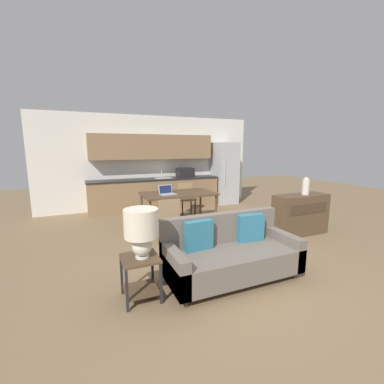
# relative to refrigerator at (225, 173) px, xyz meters

# --- Properties ---
(ground_plane) EXTENTS (20.00, 20.00, 0.00)m
(ground_plane) POSITION_rel_refrigerator_xyz_m (-2.27, -4.22, -0.97)
(ground_plane) COLOR #7F6647
(wall_back) EXTENTS (6.40, 0.07, 2.70)m
(wall_back) POSITION_rel_refrigerator_xyz_m (-2.27, 0.41, 0.38)
(wall_back) COLOR silver
(wall_back) RESTS_ON ground_plane
(kitchen_counter) EXTENTS (3.77, 0.65, 2.15)m
(kitchen_counter) POSITION_rel_refrigerator_xyz_m (-2.26, 0.11, -0.13)
(kitchen_counter) COLOR #8E704C
(kitchen_counter) RESTS_ON ground_plane
(refrigerator) EXTENTS (0.68, 0.75, 1.94)m
(refrigerator) POSITION_rel_refrigerator_xyz_m (0.00, 0.00, 0.00)
(refrigerator) COLOR #B7BABC
(refrigerator) RESTS_ON ground_plane
(dining_table) EXTENTS (1.62, 0.94, 0.78)m
(dining_table) POSITION_rel_refrigerator_xyz_m (-2.25, -1.79, -0.25)
(dining_table) COLOR brown
(dining_table) RESTS_ON ground_plane
(couch) EXTENTS (1.83, 0.80, 0.86)m
(couch) POSITION_rel_refrigerator_xyz_m (-2.42, -4.27, -0.63)
(couch) COLOR #3D2D1E
(couch) RESTS_ON ground_plane
(side_table) EXTENTS (0.43, 0.43, 0.52)m
(side_table) POSITION_rel_refrigerator_xyz_m (-3.66, -4.31, -0.62)
(side_table) COLOR brown
(side_table) RESTS_ON ground_plane
(table_lamp) EXTENTS (0.40, 0.40, 0.58)m
(table_lamp) POSITION_rel_refrigerator_xyz_m (-3.64, -4.32, -0.09)
(table_lamp) COLOR silver
(table_lamp) RESTS_ON side_table
(credenza) EXTENTS (1.18, 0.44, 0.83)m
(credenza) POSITION_rel_refrigerator_xyz_m (-0.11, -3.28, -0.55)
(credenza) COLOR brown
(credenza) RESTS_ON ground_plane
(vase) EXTENTS (0.14, 0.14, 0.36)m
(vase) POSITION_rel_refrigerator_xyz_m (-0.04, -3.30, 0.03)
(vase) COLOR beige
(vase) RESTS_ON credenza
(dining_chair_far_right) EXTENTS (0.46, 0.46, 0.85)m
(dining_chair_far_right) POSITION_rel_refrigerator_xyz_m (-1.73, -0.97, -0.47)
(dining_chair_far_right) COLOR #997A56
(dining_chair_far_right) RESTS_ON ground_plane
(dining_chair_near_left) EXTENTS (0.44, 0.44, 0.85)m
(dining_chair_near_left) POSITION_rel_refrigerator_xyz_m (-2.78, -2.62, -0.47)
(dining_chair_near_left) COLOR #997A56
(dining_chair_near_left) RESTS_ON ground_plane
(laptop) EXTENTS (0.36, 0.31, 0.20)m
(laptop) POSITION_rel_refrigerator_xyz_m (-2.54, -1.85, -0.14)
(laptop) COLOR #B7BABC
(laptop) RESTS_ON dining_table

